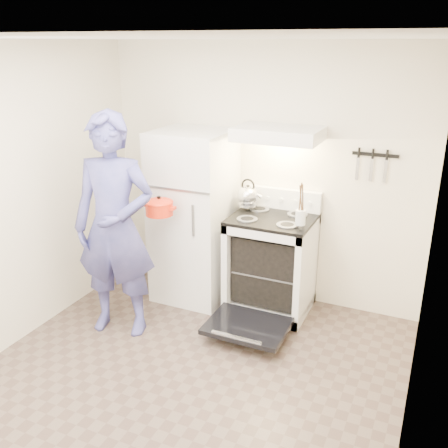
# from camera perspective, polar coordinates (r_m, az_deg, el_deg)

# --- Properties ---
(floor) EXTENTS (3.60, 3.60, 0.00)m
(floor) POSITION_cam_1_polar(r_m,az_deg,el_deg) (3.99, -5.54, -18.40)
(floor) COLOR brown
(floor) RESTS_ON ground
(back_wall) EXTENTS (3.20, 0.02, 2.50)m
(back_wall) POSITION_cam_1_polar(r_m,az_deg,el_deg) (4.92, 4.39, 5.59)
(back_wall) COLOR beige
(back_wall) RESTS_ON ground
(refrigerator) EXTENTS (0.70, 0.70, 1.70)m
(refrigerator) POSITION_cam_1_polar(r_m,az_deg,el_deg) (4.95, -3.45, 0.87)
(refrigerator) COLOR silver
(refrigerator) RESTS_ON floor
(stove_body) EXTENTS (0.76, 0.65, 0.92)m
(stove_body) POSITION_cam_1_polar(r_m,az_deg,el_deg) (4.82, 5.38, -4.73)
(stove_body) COLOR silver
(stove_body) RESTS_ON floor
(cooktop) EXTENTS (0.76, 0.65, 0.03)m
(cooktop) POSITION_cam_1_polar(r_m,az_deg,el_deg) (4.64, 5.57, 0.60)
(cooktop) COLOR black
(cooktop) RESTS_ON stove_body
(backsplash) EXTENTS (0.76, 0.07, 0.20)m
(backsplash) POSITION_cam_1_polar(r_m,az_deg,el_deg) (4.86, 6.71, 2.90)
(backsplash) COLOR silver
(backsplash) RESTS_ON cooktop
(oven_door) EXTENTS (0.70, 0.54, 0.04)m
(oven_door) POSITION_cam_1_polar(r_m,az_deg,el_deg) (4.49, 2.68, -11.56)
(oven_door) COLOR black
(oven_door) RESTS_ON floor
(oven_rack) EXTENTS (0.60, 0.52, 0.01)m
(oven_rack) POSITION_cam_1_polar(r_m,az_deg,el_deg) (4.83, 5.37, -4.94)
(oven_rack) COLOR slate
(oven_rack) RESTS_ON stove_body
(range_hood) EXTENTS (0.76, 0.50, 0.12)m
(range_hood) POSITION_cam_1_polar(r_m,az_deg,el_deg) (4.52, 6.22, 10.20)
(range_hood) COLOR silver
(range_hood) RESTS_ON back_wall
(knife_strip) EXTENTS (0.40, 0.02, 0.03)m
(knife_strip) POSITION_cam_1_polar(r_m,az_deg,el_deg) (4.60, 16.92, 7.59)
(knife_strip) COLOR black
(knife_strip) RESTS_ON back_wall
(pizza_stone) EXTENTS (0.36, 0.36, 0.02)m
(pizza_stone) POSITION_cam_1_polar(r_m,az_deg,el_deg) (4.83, 4.26, -4.73)
(pizza_stone) COLOR #957658
(pizza_stone) RESTS_ON oven_rack
(tea_kettle) EXTENTS (0.25, 0.20, 0.30)m
(tea_kettle) POSITION_cam_1_polar(r_m,az_deg,el_deg) (4.80, 2.75, 3.41)
(tea_kettle) COLOR silver
(tea_kettle) RESTS_ON cooktop
(utensil_jar) EXTENTS (0.10, 0.10, 0.13)m
(utensil_jar) POSITION_cam_1_polar(r_m,az_deg,el_deg) (4.38, 8.74, 0.75)
(utensil_jar) COLOR silver
(utensil_jar) RESTS_ON cooktop
(person) EXTENTS (0.81, 0.63, 1.97)m
(person) POSITION_cam_1_polar(r_m,az_deg,el_deg) (4.37, -12.37, -0.35)
(person) COLOR navy
(person) RESTS_ON floor
(dutch_oven) EXTENTS (0.32, 0.25, 0.22)m
(dutch_oven) POSITION_cam_1_polar(r_m,az_deg,el_deg) (4.47, -7.40, 1.78)
(dutch_oven) COLOR red
(dutch_oven) RESTS_ON person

